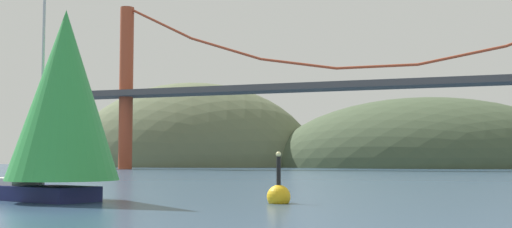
% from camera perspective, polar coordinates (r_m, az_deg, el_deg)
% --- Properties ---
extents(ground_plane, '(360.00, 360.00, 0.00)m').
position_cam_1_polar(ground_plane, '(24.38, -21.40, -8.61)').
color(ground_plane, '#2D4760').
extents(headland_left, '(68.82, 44.00, 44.41)m').
position_cam_1_polar(headland_left, '(169.09, -6.05, -4.72)').
color(headland_left, '#5B6647').
rests_on(headland_left, ground_plane).
extents(headland_center, '(73.66, 44.00, 32.93)m').
position_cam_1_polar(headland_center, '(154.02, 14.75, -4.68)').
color(headland_center, '#425138').
rests_on(headland_center, ground_plane).
extents(suspension_bridge, '(137.69, 6.00, 33.47)m').
position_cam_1_polar(suspension_bridge, '(115.54, 10.77, 2.90)').
color(suspension_bridge, '#A34228').
rests_on(suspension_bridge, ground_plane).
extents(sailboat_green_sail, '(9.89, 6.65, 10.77)m').
position_cam_1_polar(sailboat_green_sail, '(32.15, -17.04, 1.15)').
color(sailboat_green_sail, '#191E4C').
rests_on(sailboat_green_sail, ground_plane).
extents(sailboat_white_mainsail, '(9.50, 6.54, 10.91)m').
position_cam_1_polar(sailboat_white_mainsail, '(82.22, -17.63, -1.71)').
color(sailboat_white_mainsail, navy).
rests_on(sailboat_white_mainsail, ground_plane).
extents(channel_buoy, '(1.10, 1.10, 2.64)m').
position_cam_1_polar(channel_buoy, '(29.51, 2.05, -7.32)').
color(channel_buoy, gold).
rests_on(channel_buoy, ground_plane).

